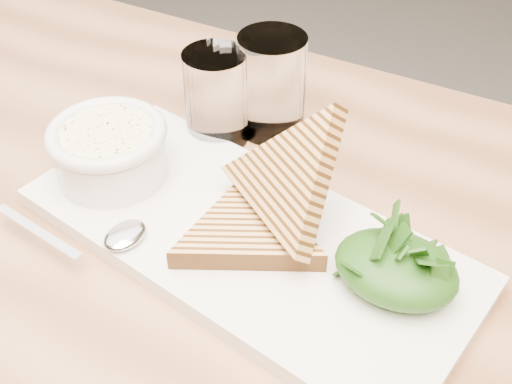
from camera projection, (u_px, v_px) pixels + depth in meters
The scene contains 14 objects.
table_top at pixel (133, 291), 0.59m from camera, with size 1.34×0.89×0.04m, color #A2704C.
table_leg_bl at pixel (27, 165), 1.32m from camera, with size 0.06×0.06×0.70m, color #A2704C.
platter at pixel (246, 237), 0.60m from camera, with size 0.43×0.19×0.02m, color white.
soup_bowl at pixel (111, 156), 0.64m from camera, with size 0.11×0.11×0.04m, color white.
soup at pixel (107, 135), 0.62m from camera, with size 0.09×0.09×0.01m, color #FDF0B3.
bowl_rim at pixel (106, 133), 0.62m from camera, with size 0.12×0.12×0.01m, color white.
sandwich_flat at pixel (248, 230), 0.58m from camera, with size 0.16×0.16×0.02m, color tan, non-canonical shape.
sandwich_lean at pixel (288, 179), 0.57m from camera, with size 0.16×0.16×0.09m, color tan, non-canonical shape.
salad_base at pixel (396, 269), 0.53m from camera, with size 0.11×0.08×0.04m, color black.
arugula_pile at pixel (397, 263), 0.53m from camera, with size 0.11×0.10×0.05m, color #2A5F17, non-canonical shape.
spoon_bowl at pixel (125, 235), 0.58m from camera, with size 0.03×0.04×0.01m, color silver.
spoon_handle at pixel (38, 231), 0.59m from camera, with size 0.11×0.01×0.00m, color silver.
glass_near at pixel (216, 98), 0.70m from camera, with size 0.07×0.07×0.11m, color white.
glass_far at pixel (272, 85), 0.71m from camera, with size 0.08×0.08×0.12m, color white.
Camera 1 is at (0.32, -0.14, 1.18)m, focal length 45.00 mm.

